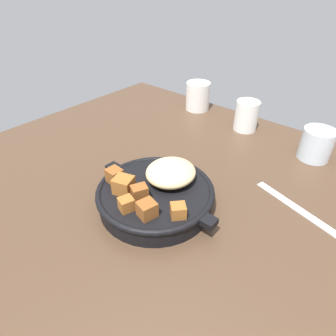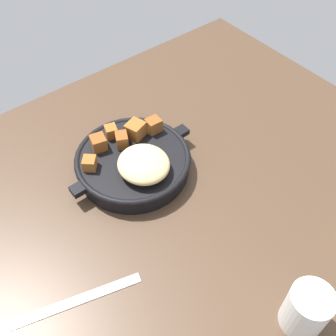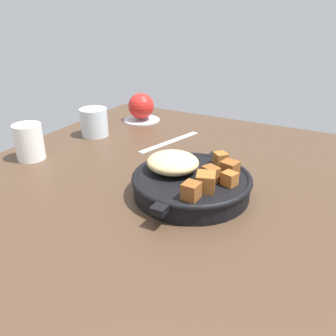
% 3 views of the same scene
% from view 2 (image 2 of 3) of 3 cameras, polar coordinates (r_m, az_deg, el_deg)
% --- Properties ---
extents(ground_plane, '(1.04, 0.82, 0.02)m').
position_cam_2_polar(ground_plane, '(0.78, 0.06, -4.07)').
color(ground_plane, '#473323').
extents(cast_iron_skillet, '(0.27, 0.23, 0.07)m').
position_cam_2_polar(cast_iron_skillet, '(0.79, -4.80, 0.97)').
color(cast_iron_skillet, black).
rests_on(cast_iron_skillet, ground_plane).
extents(butter_knife, '(0.20, 0.07, 0.00)m').
position_cam_2_polar(butter_knife, '(0.68, -12.65, -17.63)').
color(butter_knife, silver).
rests_on(butter_knife, ground_plane).
extents(white_creamer_pitcher, '(0.06, 0.06, 0.08)m').
position_cam_2_polar(white_creamer_pitcher, '(0.65, 18.78, -18.24)').
color(white_creamer_pitcher, white).
rests_on(white_creamer_pitcher, ground_plane).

